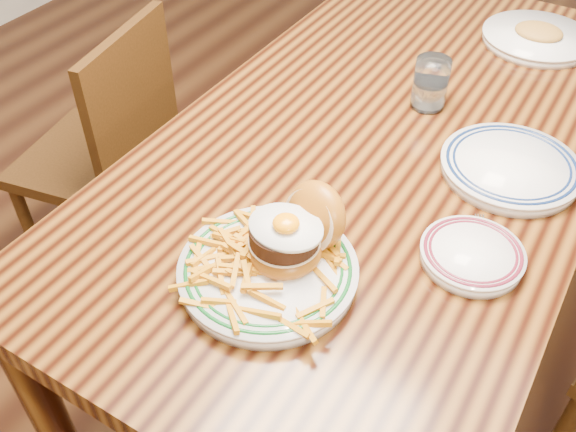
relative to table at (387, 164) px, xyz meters
The scene contains 8 objects.
floor 0.66m from the table, ahead, with size 6.00×6.00×0.00m, color black.
table is the anchor object (origin of this frame).
chair_left 0.83m from the table, behind, with size 0.45×0.45×0.82m.
main_plate 0.48m from the table, 89.37° to the right, with size 0.29×0.31×0.14m.
side_plate 0.40m from the table, 45.30° to the right, with size 0.17×0.18×0.03m.
rear_plate 0.28m from the table, ahead, with size 0.27×0.27×0.03m.
water_glass 0.19m from the table, 78.31° to the left, with size 0.08×0.08×0.11m.
far_plate 0.58m from the table, 74.09° to the left, with size 0.27×0.27×0.05m.
Camera 1 is at (0.39, -1.06, 1.54)m, focal length 40.00 mm.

